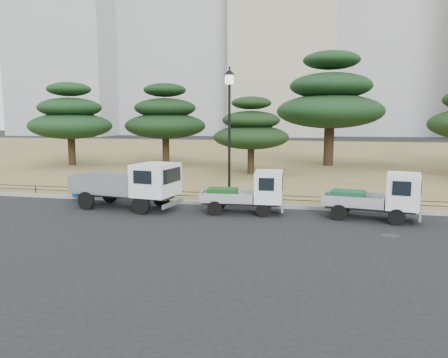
% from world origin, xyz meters
% --- Properties ---
extents(ground, '(220.00, 220.00, 0.00)m').
position_xyz_m(ground, '(0.00, 0.00, 0.00)').
color(ground, black).
extents(lawn, '(120.00, 56.00, 0.15)m').
position_xyz_m(lawn, '(0.00, 30.60, 0.07)').
color(lawn, olive).
rests_on(lawn, ground).
extents(curb, '(120.00, 0.25, 0.16)m').
position_xyz_m(curb, '(0.00, 2.60, 0.08)').
color(curb, gray).
rests_on(curb, ground).
extents(truck_large, '(4.85, 2.41, 2.03)m').
position_xyz_m(truck_large, '(-3.94, 0.99, 1.13)').
color(truck_large, black).
rests_on(truck_large, ground).
extents(truck_kei_front, '(3.46, 1.70, 1.78)m').
position_xyz_m(truck_kei_front, '(1.22, 1.27, 0.88)').
color(truck_kei_front, black).
rests_on(truck_kei_front, ground).
extents(truck_kei_rear, '(3.74, 2.04, 1.86)m').
position_xyz_m(truck_kei_rear, '(6.34, 1.19, 0.93)').
color(truck_kei_rear, black).
rests_on(truck_kei_rear, ground).
extents(street_lamp, '(0.53, 0.53, 5.94)m').
position_xyz_m(street_lamp, '(0.04, 2.90, 4.16)').
color(street_lamp, black).
rests_on(street_lamp, lawn).
extents(pipe_fence, '(38.00, 0.04, 0.40)m').
position_xyz_m(pipe_fence, '(0.00, 2.75, 0.44)').
color(pipe_fence, black).
rests_on(pipe_fence, lawn).
extents(tarp_pile, '(1.88, 1.55, 1.10)m').
position_xyz_m(tarp_pile, '(-6.88, 2.96, 0.59)').
color(tarp_pile, '#134598').
rests_on(tarp_pile, lawn).
extents(manhole, '(0.60, 0.60, 0.01)m').
position_xyz_m(manhole, '(6.50, -1.20, 0.01)').
color(manhole, '#2D2D30').
rests_on(manhole, ground).
extents(pine_west_far, '(6.57, 6.57, 6.64)m').
position_xyz_m(pine_west_far, '(-15.78, 15.37, 3.98)').
color(pine_west_far, black).
rests_on(pine_west_far, lawn).
extents(pine_west_near, '(6.63, 6.63, 6.63)m').
position_xyz_m(pine_west_near, '(-8.61, 17.88, 3.98)').
color(pine_west_near, black).
rests_on(pine_west_near, lawn).
extents(pine_center_left, '(5.16, 5.16, 5.25)m').
position_xyz_m(pine_center_left, '(-0.64, 13.06, 3.18)').
color(pine_center_left, black).
rests_on(pine_center_left, lawn).
extents(pine_center_right, '(8.52, 8.52, 9.04)m').
position_xyz_m(pine_center_right, '(4.59, 19.87, 5.39)').
color(pine_center_right, black).
rests_on(pine_center_right, lawn).
extents(tower_center_left, '(22.00, 20.00, 55.00)m').
position_xyz_m(tower_center_left, '(-5.00, 85.00, 27.50)').
color(tower_center_left, '#AAA08C').
rests_on(tower_center_left, ground).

